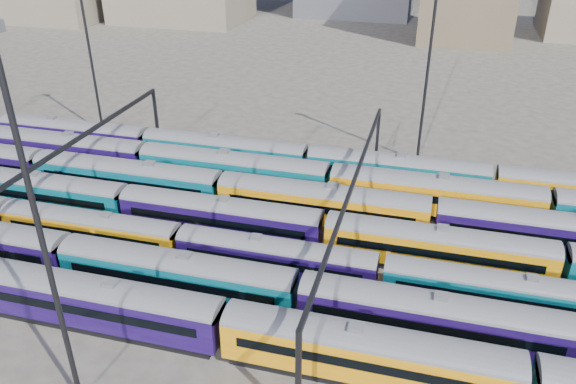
% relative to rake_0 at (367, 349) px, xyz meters
% --- Properties ---
extents(ground, '(500.00, 500.00, 0.00)m').
position_rel_rake_0_xyz_m(ground, '(-13.74, 15.00, -2.76)').
color(ground, '#403A36').
rests_on(ground, ground).
extents(rake_0, '(106.50, 3.12, 5.26)m').
position_rel_rake_0_xyz_m(rake_0, '(0.00, 0.00, 0.00)').
color(rake_0, black).
rests_on(rake_0, ground).
extents(rake_1, '(105.60, 3.09, 5.21)m').
position_rel_rake_0_xyz_m(rake_1, '(4.38, 5.00, -0.02)').
color(rake_1, black).
rests_on(rake_1, ground).
extents(rake_2, '(130.62, 2.73, 4.58)m').
position_rel_rake_0_xyz_m(rake_2, '(-28.32, 10.00, -0.35)').
color(rake_2, black).
rests_on(rake_2, ground).
extents(rake_3, '(105.00, 3.08, 5.18)m').
position_rel_rake_0_xyz_m(rake_3, '(-16.78, 15.00, -0.04)').
color(rake_3, black).
rests_on(rake_3, ground).
extents(rake_4, '(133.91, 3.26, 5.51)m').
position_rel_rake_0_xyz_m(rake_4, '(3.74, 20.00, 0.13)').
color(rake_4, black).
rests_on(rake_4, ground).
extents(rake_5, '(135.73, 3.31, 5.59)m').
position_rel_rake_0_xyz_m(rake_5, '(-7.67, 25.00, 0.17)').
color(rake_5, black).
rests_on(rake_5, ground).
extents(rake_6, '(105.91, 3.10, 5.23)m').
position_rel_rake_0_xyz_m(rake_6, '(-0.74, 30.00, -0.02)').
color(rake_6, black).
rests_on(rake_6, ground).
extents(gantry_1, '(0.35, 40.35, 8.03)m').
position_rel_rake_0_xyz_m(gantry_1, '(-33.74, 15.00, 4.03)').
color(gantry_1, black).
rests_on(gantry_1, ground).
extents(gantry_2, '(0.35, 40.35, 8.03)m').
position_rel_rake_0_xyz_m(gantry_2, '(-3.74, 15.00, 4.03)').
color(gantry_2, black).
rests_on(gantry_2, ground).
extents(mast_1, '(1.40, 0.50, 25.60)m').
position_rel_rake_0_xyz_m(mast_1, '(-43.74, 37.00, 11.21)').
color(mast_1, black).
rests_on(mast_1, ground).
extents(mast_2, '(1.40, 0.50, 25.60)m').
position_rel_rake_0_xyz_m(mast_2, '(-18.74, -7.00, 11.21)').
color(mast_2, black).
rests_on(mast_2, ground).
extents(mast_3, '(1.40, 0.50, 25.60)m').
position_rel_rake_0_xyz_m(mast_3, '(1.26, 39.00, 11.21)').
color(mast_3, black).
rests_on(mast_3, ground).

